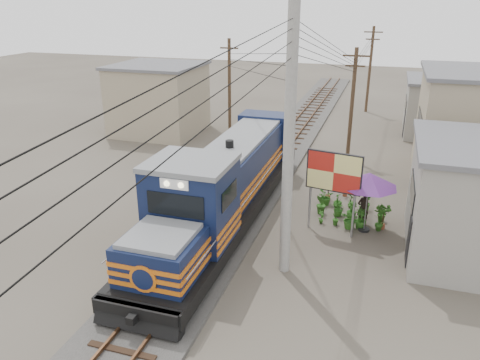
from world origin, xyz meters
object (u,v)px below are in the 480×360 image
(market_umbrella, at_px, (369,180))
(vendor, at_px, (363,208))
(billboard, at_px, (334,174))

(market_umbrella, height_order, vendor, market_umbrella)
(market_umbrella, bearing_deg, vendor, 103.78)
(billboard, bearing_deg, market_umbrella, 33.36)
(billboard, xyz_separation_m, vendor, (1.32, 1.21, -1.92))
(market_umbrella, distance_m, vendor, 1.71)
(billboard, relative_size, vendor, 2.21)
(billboard, xyz_separation_m, market_umbrella, (1.46, 0.62, -0.32))
(vendor, bearing_deg, market_umbrella, 66.28)
(billboard, height_order, vendor, billboard)
(billboard, height_order, market_umbrella, billboard)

